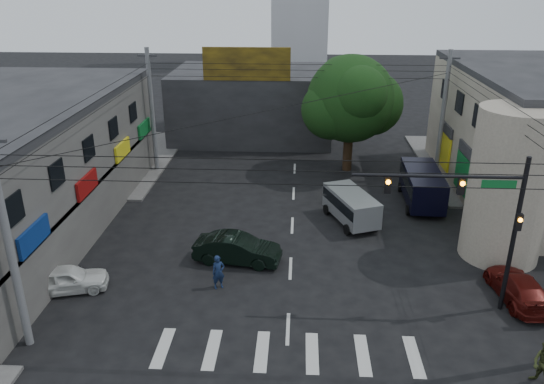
# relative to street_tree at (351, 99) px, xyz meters

# --- Properties ---
(ground) EXTENTS (160.00, 160.00, 0.00)m
(ground) POSITION_rel_street_tree_xyz_m (-4.00, -17.00, -5.47)
(ground) COLOR black
(ground) RESTS_ON ground
(sidewalk_far_left) EXTENTS (16.00, 16.00, 0.15)m
(sidewalk_far_left) POSITION_rel_street_tree_xyz_m (-22.00, 1.00, -5.40)
(sidewalk_far_left) COLOR #514F4C
(sidewalk_far_left) RESTS_ON ground
(sidewalk_far_right) EXTENTS (16.00, 16.00, 0.15)m
(sidewalk_far_right) POSITION_rel_street_tree_xyz_m (14.00, 1.00, -5.40)
(sidewalk_far_right) COLOR #514F4C
(sidewalk_far_right) RESTS_ON ground
(corner_column) EXTENTS (4.00, 4.00, 8.00)m
(corner_column) POSITION_rel_street_tree_xyz_m (7.00, -13.00, -1.47)
(corner_column) COLOR gray
(corner_column) RESTS_ON ground
(building_far) EXTENTS (14.00, 10.00, 6.00)m
(building_far) POSITION_rel_street_tree_xyz_m (-8.00, 9.00, -2.47)
(building_far) COLOR #232326
(building_far) RESTS_ON ground
(billboard) EXTENTS (7.00, 0.30, 2.60)m
(billboard) POSITION_rel_street_tree_xyz_m (-8.00, 4.10, 1.83)
(billboard) COLOR olive
(billboard) RESTS_ON building_far
(street_tree) EXTENTS (6.40, 6.40, 8.70)m
(street_tree) POSITION_rel_street_tree_xyz_m (0.00, 0.00, 0.00)
(street_tree) COLOR black
(street_tree) RESTS_ON ground
(traffic_gantry) EXTENTS (7.10, 0.35, 7.20)m
(traffic_gantry) POSITION_rel_street_tree_xyz_m (3.82, -18.00, -0.64)
(traffic_gantry) COLOR black
(traffic_gantry) RESTS_ON ground
(utility_pole_near_left) EXTENTS (0.32, 0.32, 9.20)m
(utility_pole_near_left) POSITION_rel_street_tree_xyz_m (-14.50, -21.50, -0.87)
(utility_pole_near_left) COLOR #59595B
(utility_pole_near_left) RESTS_ON ground
(utility_pole_far_left) EXTENTS (0.32, 0.32, 9.20)m
(utility_pole_far_left) POSITION_rel_street_tree_xyz_m (-14.50, -1.00, -0.87)
(utility_pole_far_left) COLOR #59595B
(utility_pole_far_left) RESTS_ON ground
(utility_pole_far_right) EXTENTS (0.32, 0.32, 9.20)m
(utility_pole_far_right) POSITION_rel_street_tree_xyz_m (6.50, -1.00, -0.87)
(utility_pole_far_right) COLOR #59595B
(utility_pole_far_right) RESTS_ON ground
(dark_sedan) EXTENTS (2.84, 4.94, 1.48)m
(dark_sedan) POSITION_rel_street_tree_xyz_m (-6.78, -14.45, -4.73)
(dark_sedan) COLOR black
(dark_sedan) RESTS_ON ground
(white_compact) EXTENTS (3.46, 4.56, 1.29)m
(white_compact) POSITION_rel_street_tree_xyz_m (-14.50, -17.63, -4.83)
(white_compact) COLOR silver
(white_compact) RESTS_ON ground
(maroon_sedan) EXTENTS (2.53, 4.68, 1.27)m
(maroon_sedan) POSITION_rel_street_tree_xyz_m (6.50, -17.21, -4.84)
(maroon_sedan) COLOR #480D0A
(maroon_sedan) RESTS_ON ground
(silver_minivan) EXTENTS (5.59, 4.76, 1.87)m
(silver_minivan) POSITION_rel_street_tree_xyz_m (-0.50, -9.32, -4.54)
(silver_minivan) COLOR gray
(silver_minivan) RESTS_ON ground
(navy_van) EXTENTS (5.79, 2.58, 2.25)m
(navy_van) POSITION_rel_street_tree_xyz_m (4.33, -6.24, -4.35)
(navy_van) COLOR black
(navy_van) RESTS_ON ground
(traffic_officer) EXTENTS (0.95, 0.91, 1.70)m
(traffic_officer) POSITION_rel_street_tree_xyz_m (-7.39, -16.97, -4.62)
(traffic_officer) COLOR #122142
(traffic_officer) RESTS_ON ground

